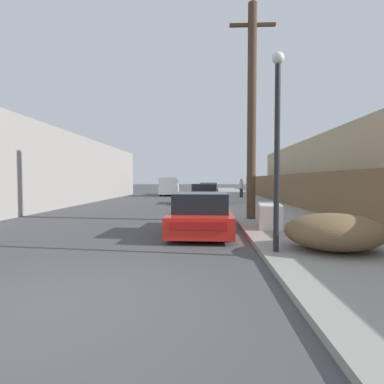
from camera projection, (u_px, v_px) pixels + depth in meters
ground_plane at (53, 309)px, 3.89m from camera, size 220.00×220.00×0.00m
sidewalk_curb at (242, 198)px, 27.11m from camera, size 4.20×63.00×0.12m
discarded_fridge at (269, 215)px, 9.95m from camera, size 0.92×1.76×0.80m
parked_sports_car_red at (201, 215)px, 9.43m from camera, size 1.93×4.09×1.29m
car_parked_mid at (204, 194)px, 21.17m from camera, size 1.97×4.07×1.41m
car_parked_far at (209, 191)px, 27.99m from camera, size 1.94×4.43×1.41m
pickup_truck at (169, 187)px, 32.04m from camera, size 2.31×5.88×1.91m
utility_pole at (252, 110)px, 11.89m from camera, size 1.80×0.35×8.51m
street_lamp at (277, 136)px, 6.44m from camera, size 0.26×0.26×4.29m
brush_pile at (334, 232)px, 6.68m from camera, size 2.16×1.87×0.82m
wooden_fence at (283, 189)px, 20.32m from camera, size 0.08×36.12×1.92m
building_left_block at (41, 171)px, 21.75m from camera, size 7.00×26.28×4.67m
building_right_house at (346, 174)px, 19.34m from camera, size 6.00×20.21×4.14m
pedestrian at (241, 188)px, 26.61m from camera, size 0.34×0.34×1.65m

